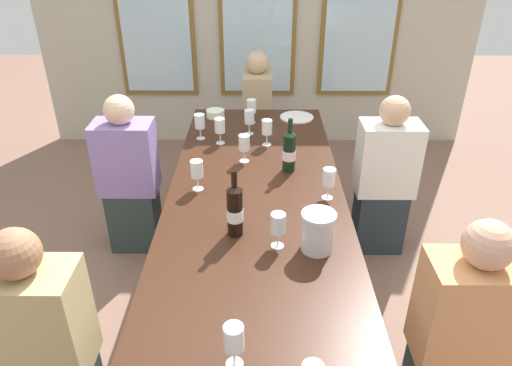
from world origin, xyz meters
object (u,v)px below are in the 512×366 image
Objects in this scene: white_plate_0 at (297,117)px; tasting_bowl_1 at (215,113)px; wine_glass_5 at (251,107)px; wine_glass_10 at (197,170)px; wine_glass_3 at (234,339)px; metal_pitcher at (318,231)px; wine_glass_4 at (200,122)px; seated_person_1 at (460,340)px; seated_person_2 at (129,179)px; wine_glass_6 at (220,127)px; wine_bottle_0 at (289,151)px; wine_glass_0 at (244,143)px; wine_bottle_1 at (235,210)px; seated_person_3 at (384,181)px; wine_glass_7 at (249,118)px; wine_glass_11 at (329,179)px; seated_person_4 at (257,118)px; wine_glass_9 at (278,225)px; seated_person_0 at (45,350)px; wine_glass_8 at (267,128)px; dining_table at (256,218)px.

tasting_bowl_1 is at bearing 178.52° from white_plate_0.
wine_glass_5 is 1.01m from wine_glass_10.
wine_glass_3 is (0.25, -2.25, 0.09)m from tasting_bowl_1.
metal_pitcher is 1.38m from wine_glass_4.
seated_person_1 and seated_person_2 have the same top height.
white_plate_0 is 1.43× the size of wine_glass_6.
wine_bottle_0 is 1.86× the size of wine_glass_10.
wine_glass_4 is (-0.66, 1.21, 0.02)m from metal_pitcher.
wine_glass_0 is 0.16× the size of seated_person_1.
seated_person_1 is (0.66, -1.09, -0.34)m from wine_bottle_0.
wine_bottle_1 is 1.35m from seated_person_3.
wine_glass_3 is 1.00× the size of wine_glass_6.
wine_glass_0 is 0.42m from wine_glass_7.
wine_glass_0 is 1.00× the size of wine_glass_11.
wine_glass_11 is 0.16× the size of seated_person_4.
wine_glass_9 is 1.00× the size of wine_glass_10.
wine_glass_11 is at bearing -7.24° from wine_glass_10.
seated_person_0 reaches higher than wine_glass_7.
wine_glass_0 is 1.00× the size of wine_glass_9.
wine_glass_6 is (-0.17, 0.27, -0.00)m from wine_glass_0.
wine_glass_8 is 0.70m from wine_glass_10.
seated_person_1 is (0.85, -0.67, -0.15)m from dining_table.
metal_pitcher is 0.39m from wine_bottle_1.
wine_bottle_1 is 0.76m from wine_glass_0.
seated_person_2 is at bearing 115.24° from wine_glass_3.
wine_glass_5 is 1.06m from seated_person_3.
white_plate_0 is at bearing 133.59° from seated_person_3.
seated_person_4 is (-0.10, 2.10, -0.33)m from wine_glass_9.
metal_pitcher is 1.09× the size of wine_glass_8.
white_plate_0 is at bearing 82.89° from wine_glass_9.
white_plate_0 is 0.74× the size of wine_bottle_1.
seated_person_0 is at bearing -113.06° from wine_glass_5.
wine_bottle_1 is at bearing -92.14° from wine_glass_7.
seated_person_2 is (0.00, 1.42, 0.00)m from seated_person_0.
wine_glass_7 is 0.16× the size of seated_person_2.
white_plate_0 is at bearing 64.34° from wine_glass_8.
seated_person_4 is (0.24, 0.98, -0.33)m from wine_glass_6.
wine_glass_10 is 0.16× the size of seated_person_3.
seated_person_4 is at bearing 88.65° from wine_glass_3.
dining_table is 0.38m from wine_glass_9.
wine_glass_4 is 1.71m from seated_person_0.
white_plate_0 is at bearing 60.10° from seated_person_0.
seated_person_1 reaches higher than wine_bottle_0.
seated_person_4 is at bearing 102.81° from wine_glass_11.
wine_glass_4 and wine_glass_7 have the same top height.
wine_glass_10 reaches higher than dining_table.
wine_glass_7 is 0.81m from wine_glass_10.
seated_person_3 reaches higher than metal_pitcher.
seated_person_4 is (-0.28, 2.12, -0.31)m from metal_pitcher.
wine_glass_9 is at bearing -26.58° from wine_bottle_1.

